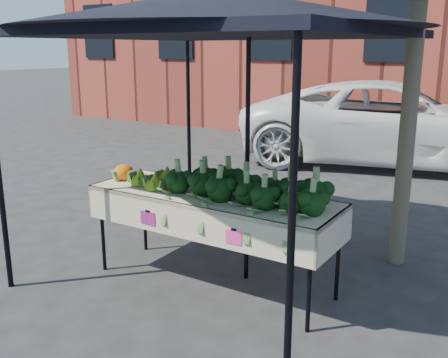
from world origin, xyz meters
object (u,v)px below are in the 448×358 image
table (213,240)px  vehicle (402,10)px  street_tree (416,30)px  canopy (220,137)px

table → vehicle: size_ratio=0.42×
vehicle → table: bearing=165.8°
street_tree → canopy: bearing=-143.3°
canopy → street_tree: 2.13m
vehicle → street_tree: size_ratio=1.21×
canopy → vehicle: 6.12m
canopy → street_tree: size_ratio=0.67×
table → canopy: size_ratio=0.76×
street_tree → table: bearing=-132.3°
street_tree → vehicle: bearing=105.8°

